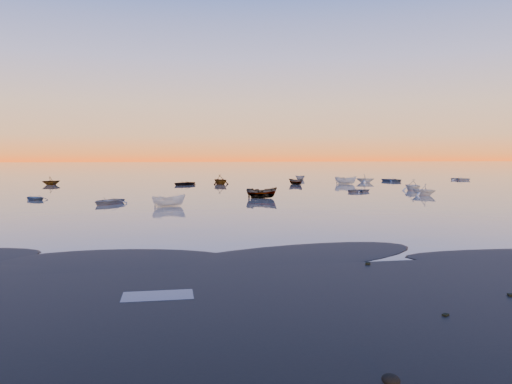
{
  "coord_description": "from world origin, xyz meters",
  "views": [
    {
      "loc": [
        -12.62,
        -26.71,
        5.46
      ],
      "look_at": [
        -3.11,
        28.0,
        1.38
      ],
      "focal_mm": 35.0,
      "sensor_mm": 36.0,
      "label": 1
    }
  ],
  "objects": [
    {
      "name": "boat_near_center",
      "position": [
        -12.72,
        27.23,
        0.0
      ],
      "size": [
        2.31,
        3.9,
        1.26
      ],
      "primitive_type": "imported",
      "rotation": [
        0.0,
        0.0,
        1.79
      ],
      "color": "silver",
      "rests_on": "ground"
    },
    {
      "name": "boat_near_right",
      "position": [
        21.78,
        36.55,
        0.0
      ],
      "size": [
        3.73,
        3.36,
        1.22
      ],
      "primitive_type": "imported",
      "rotation": [
        0.0,
        0.0,
        3.79
      ],
      "color": "silver",
      "rests_on": "ground"
    },
    {
      "name": "moored_fleet",
      "position": [
        0.0,
        53.0,
        0.0
      ],
      "size": [
        124.0,
        58.0,
        1.2
      ],
      "primitive_type": null,
      "color": "silver",
      "rests_on": "ground"
    },
    {
      "name": "ground",
      "position": [
        0.0,
        100.0,
        0.0
      ],
      "size": [
        600.0,
        600.0,
        0.0
      ],
      "primitive_type": "plane",
      "color": "slate",
      "rests_on": "ground"
    },
    {
      "name": "mud_lobes",
      "position": [
        0.0,
        -1.0,
        0.01
      ],
      "size": [
        140.0,
        6.0,
        0.07
      ],
      "primitive_type": null,
      "color": "black",
      "rests_on": "ground"
    }
  ]
}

